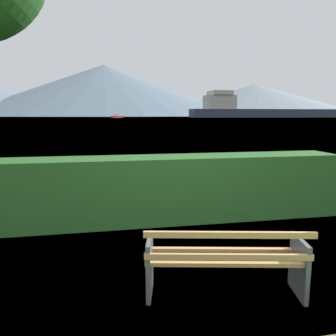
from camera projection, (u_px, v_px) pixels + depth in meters
The scene contains 8 objects.
ground_plane at pixel (223, 293), 3.82m from camera, with size 1400.00×1400.00×0.00m, color #4C6B33.
water_surface at pixel (106, 117), 303.24m from camera, with size 620.00×620.00×0.00m, color slate.
park_bench at pixel (225, 261), 3.69m from camera, with size 1.88×0.92×0.87m.
hedge_row at pixel (174, 188), 6.41m from camera, with size 6.69×0.88×1.27m, color #285B23.
cargo_ship_large at pixel (255, 110), 236.90m from camera, with size 113.01×17.21×18.65m.
fishing_boat_near at pixel (117, 117), 206.21m from camera, with size 7.94×6.63×2.35m.
sailboat_mid at pixel (205, 116), 230.50m from camera, with size 6.23×7.18×2.19m.
distant_hills at pixel (87, 94), 526.42m from camera, with size 906.27×439.33×81.22m.
Camera 1 is at (-1.31, -3.34, 2.07)m, focal length 34.67 mm.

